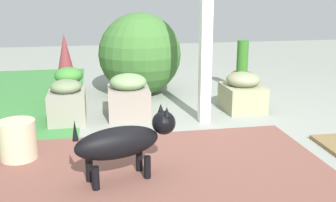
# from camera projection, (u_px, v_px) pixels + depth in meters

# --- Properties ---
(ground_plane) EXTENTS (12.00, 12.00, 0.00)m
(ground_plane) POSITION_uv_depth(u_px,v_px,m) (193.00, 131.00, 3.65)
(ground_plane) COLOR gray
(brick_path) EXTENTS (1.80, 2.40, 0.02)m
(brick_path) POSITION_uv_depth(u_px,v_px,m) (163.00, 181.00, 2.68)
(brick_path) COLOR brown
(brick_path) RESTS_ON ground
(porch_pillar) EXTENTS (0.10, 0.10, 2.05)m
(porch_pillar) POSITION_uv_depth(u_px,v_px,m) (206.00, 13.00, 3.65)
(porch_pillar) COLOR white
(porch_pillar) RESTS_ON ground
(stone_planter_nearest) EXTENTS (0.47, 0.40, 0.40)m
(stone_planter_nearest) POSITION_uv_depth(u_px,v_px,m) (243.00, 92.00, 4.24)
(stone_planter_nearest) COLOR #979872
(stone_planter_nearest) RESTS_ON ground
(stone_planter_mid) EXTENTS (0.48, 0.42, 0.43)m
(stone_planter_mid) POSITION_uv_depth(u_px,v_px,m) (129.00, 97.00, 4.02)
(stone_planter_mid) COLOR gray
(stone_planter_mid) RESTS_ON ground
(stone_planter_far) EXTENTS (0.45, 0.34, 0.41)m
(stone_planter_far) POSITION_uv_depth(u_px,v_px,m) (67.00, 103.00, 3.87)
(stone_planter_far) COLOR gray
(stone_planter_far) RESTS_ON ground
(round_shrub) EXTENTS (0.97, 0.97, 0.97)m
(round_shrub) POSITION_uv_depth(u_px,v_px,m) (140.00, 54.00, 4.81)
(round_shrub) COLOR #38662C
(round_shrub) RESTS_ON ground
(terracotta_pot_tall) EXTENTS (0.25, 0.25, 0.62)m
(terracotta_pot_tall) POSITION_uv_depth(u_px,v_px,m) (242.00, 73.00, 5.05)
(terracotta_pot_tall) COLOR #A85E34
(terracotta_pot_tall) RESTS_ON ground
(terracotta_pot_broad) EXTENTS (0.30, 0.30, 0.43)m
(terracotta_pot_broad) POSITION_uv_depth(u_px,v_px,m) (69.00, 84.00, 4.37)
(terracotta_pot_broad) COLOR #AA6543
(terracotta_pot_broad) RESTS_ON ground
(terracotta_pot_spiky) EXTENTS (0.22, 0.22, 0.73)m
(terracotta_pot_spiky) POSITION_uv_depth(u_px,v_px,m) (66.00, 66.00, 4.85)
(terracotta_pot_spiky) COLOR #9F5F3A
(terracotta_pot_spiky) RESTS_ON ground
(dog) EXTENTS (0.35, 0.70, 0.48)m
(dog) POSITION_uv_depth(u_px,v_px,m) (125.00, 141.00, 2.63)
(dog) COLOR black
(dog) RESTS_ON ground
(ceramic_urn) EXTENTS (0.27, 0.27, 0.31)m
(ceramic_urn) POSITION_uv_depth(u_px,v_px,m) (18.00, 141.00, 2.98)
(ceramic_urn) COLOR beige
(ceramic_urn) RESTS_ON ground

